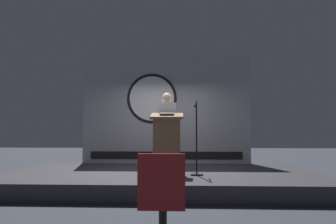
# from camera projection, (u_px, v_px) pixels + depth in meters

# --- Properties ---
(ground_plane) EXTENTS (40.00, 40.00, 0.00)m
(ground_plane) POSITION_uv_depth(u_px,v_px,m) (161.00, 185.00, 6.89)
(ground_plane) COLOR #383D47
(stage_platform) EXTENTS (6.40, 4.00, 0.30)m
(stage_platform) POSITION_uv_depth(u_px,v_px,m) (161.00, 178.00, 6.90)
(stage_platform) COLOR #333338
(stage_platform) RESTS_ON ground
(banner_display) EXTENTS (4.55, 0.12, 2.93)m
(banner_display) POSITION_uv_depth(u_px,v_px,m) (165.00, 110.00, 8.85)
(banner_display) COLOR #9E9EA3
(banner_display) RESTS_ON stage_platform
(podium) EXTENTS (0.64, 0.50, 1.22)m
(podium) POSITION_uv_depth(u_px,v_px,m) (167.00, 144.00, 6.35)
(podium) COLOR olive
(podium) RESTS_ON stage_platform
(speaker_person) EXTENTS (0.40, 0.26, 1.66)m
(speaker_person) POSITION_uv_depth(u_px,v_px,m) (167.00, 131.00, 6.85)
(speaker_person) COLOR black
(speaker_person) RESTS_ON stage_platform
(microphone_stand) EXTENTS (0.24, 0.57, 1.42)m
(microphone_stand) POSITION_uv_depth(u_px,v_px,m) (196.00, 149.00, 6.23)
(microphone_stand) COLOR black
(microphone_stand) RESTS_ON stage_platform
(audience_chair_left) EXTENTS (0.44, 0.45, 0.89)m
(audience_chair_left) POSITION_uv_depth(u_px,v_px,m) (162.00, 194.00, 3.10)
(audience_chair_left) COLOR black
(audience_chair_left) RESTS_ON ground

